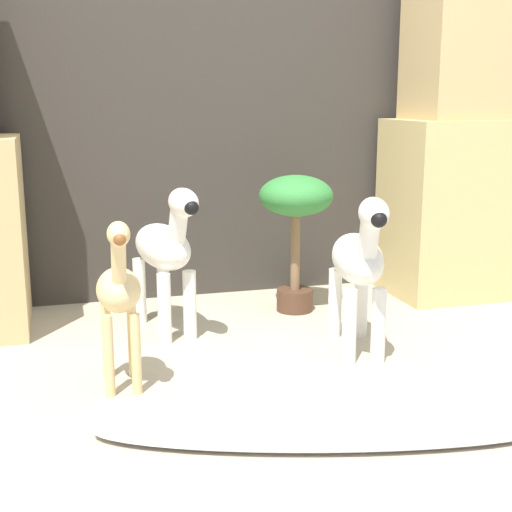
% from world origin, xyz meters
% --- Properties ---
extents(ground_plane, '(14.00, 14.00, 0.00)m').
position_xyz_m(ground_plane, '(0.00, 0.00, 0.00)').
color(ground_plane, '#B2A88E').
extents(wall_back, '(6.40, 0.08, 2.20)m').
position_xyz_m(wall_back, '(0.00, 1.34, 1.10)').
color(wall_back, '#38332D').
rests_on(wall_back, ground_plane).
extents(rock_pillar_right, '(0.83, 0.49, 1.61)m').
position_xyz_m(rock_pillar_right, '(1.27, 1.01, 0.73)').
color(rock_pillar_right, '#D1B775').
rests_on(rock_pillar_right, ground_plane).
extents(zebra_right, '(0.27, 0.57, 0.63)m').
position_xyz_m(zebra_right, '(0.36, 0.33, 0.35)').
color(zebra_right, white).
rests_on(zebra_right, ground_plane).
extents(zebra_left, '(0.27, 0.57, 0.63)m').
position_xyz_m(zebra_left, '(-0.30, 0.76, 0.35)').
color(zebra_left, white).
rests_on(zebra_left, ground_plane).
extents(giraffe_figurine, '(0.15, 0.35, 0.59)m').
position_xyz_m(giraffe_figurine, '(-0.54, 0.22, 0.33)').
color(giraffe_figurine, '#E0C184').
rests_on(giraffe_figurine, ground_plane).
extents(potted_palm_front, '(0.33, 0.33, 0.62)m').
position_xyz_m(potted_palm_front, '(0.31, 0.91, 0.47)').
color(potted_palm_front, '#513323').
rests_on(potted_palm_front, ground_plane).
extents(surfboard, '(1.36, 0.60, 0.09)m').
position_xyz_m(surfboard, '(-0.02, -0.28, 0.02)').
color(surfboard, silver).
rests_on(surfboard, ground_plane).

